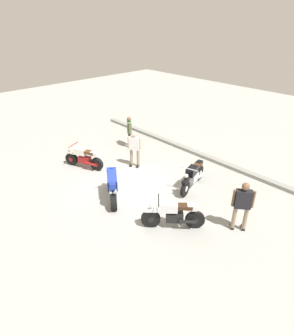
{
  "coord_description": "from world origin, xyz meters",
  "views": [
    {
      "loc": [
        7.66,
        -6.03,
        6.22
      ],
      "look_at": [
        0.36,
        0.83,
        0.75
      ],
      "focal_mm": 30.15,
      "sensor_mm": 36.0,
      "label": 1
    }
  ],
  "objects": [
    {
      "name": "person_in_black_shirt",
      "position": [
        4.47,
        1.06,
        1.03
      ],
      "size": [
        0.59,
        0.53,
        1.78
      ],
      "rotation": [
        0.0,
        0.0,
        2.24
      ],
      "color": "gray",
      "rests_on": "ground"
    },
    {
      "name": "curb_edge",
      "position": [
        0.0,
        4.6,
        0.07
      ],
      "size": [
        14.0,
        0.3,
        0.15
      ],
      "primitive_type": "cube",
      "color": "gray",
      "rests_on": "ground"
    },
    {
      "name": "person_in_white_shirt",
      "position": [
        -1.18,
        1.51,
        0.96
      ],
      "size": [
        0.61,
        0.48,
        1.68
      ],
      "rotation": [
        0.0,
        0.0,
        5.22
      ],
      "color": "gray",
      "rests_on": "ground"
    },
    {
      "name": "ground_plane",
      "position": [
        0.0,
        0.0,
        0.0
      ],
      "size": [
        40.0,
        40.0,
        0.0
      ],
      "primitive_type": "plane",
      "color": "#9E9E99"
    },
    {
      "name": "motorcycle_cream_vintage",
      "position": [
        -2.66,
        -0.27,
        0.49
      ],
      "size": [
        1.85,
        0.99,
        1.07
      ],
      "rotation": [
        0.0,
        0.0,
        3.56
      ],
      "color": "black",
      "rests_on": "ground"
    },
    {
      "name": "motorcycle_blue_sportbike",
      "position": [
        0.24,
        -0.83,
        0.59
      ],
      "size": [
        1.71,
        1.28,
        1.14
      ],
      "rotation": [
        0.0,
        0.0,
        2.53
      ],
      "color": "black",
      "rests_on": "ground"
    },
    {
      "name": "person_in_green_shirt",
      "position": [
        -3.04,
        2.78,
        0.92
      ],
      "size": [
        0.56,
        0.51,
        1.63
      ],
      "rotation": [
        0.0,
        0.0,
        0.92
      ],
      "color": "#262628",
      "rests_on": "ground"
    },
    {
      "name": "motorcycle_black_cruiser",
      "position": [
        1.8,
        2.02,
        0.52
      ],
      "size": [
        0.81,
        2.05,
        1.09
      ],
      "rotation": [
        0.0,
        0.0,
        4.98
      ],
      "color": "black",
      "rests_on": "ground"
    },
    {
      "name": "motorcycle_silver_cruiser",
      "position": [
        2.93,
        -0.41,
        0.52
      ],
      "size": [
        1.56,
        1.56,
        1.09
      ],
      "rotation": [
        0.0,
        0.0,
        3.93
      ],
      "color": "black",
      "rests_on": "ground"
    }
  ]
}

